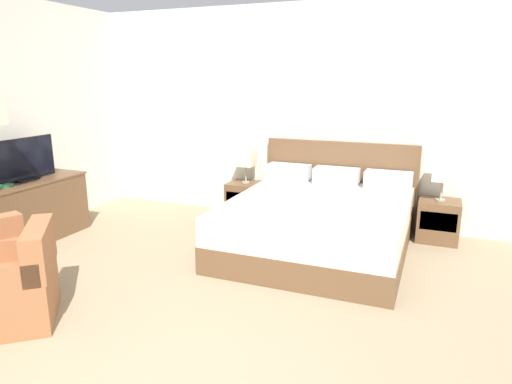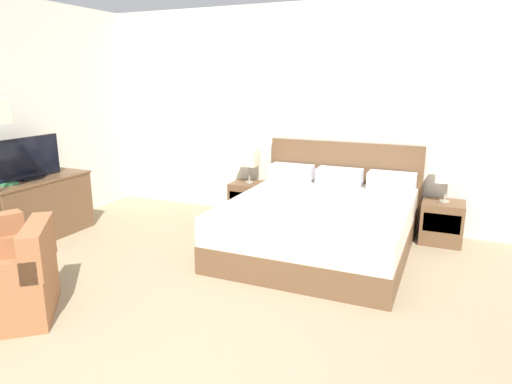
% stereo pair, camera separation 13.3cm
% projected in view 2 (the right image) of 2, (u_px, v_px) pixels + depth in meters
% --- Properties ---
extents(ground_plane, '(11.15, 11.15, 0.00)m').
position_uv_depth(ground_plane, '(137.00, 381.00, 2.87)').
color(ground_plane, '#998466').
extents(wall_back, '(7.32, 0.06, 2.77)m').
position_uv_depth(wall_back, '(315.00, 115.00, 5.86)').
color(wall_back, silver).
rests_on(wall_back, ground).
extents(bed, '(1.93, 2.14, 1.08)m').
position_uv_depth(bed, '(321.00, 223.00, 5.00)').
color(bed, brown).
rests_on(bed, ground).
extents(nightstand_left, '(0.46, 0.42, 0.48)m').
position_uv_depth(nightstand_left, '(249.00, 200.00, 6.19)').
color(nightstand_left, brown).
rests_on(nightstand_left, ground).
extents(nightstand_right, '(0.46, 0.42, 0.48)m').
position_uv_depth(nightstand_right, '(442.00, 222.00, 5.23)').
color(nightstand_right, brown).
rests_on(nightstand_right, ground).
extents(table_lamp_left, '(0.23, 0.23, 0.46)m').
position_uv_depth(table_lamp_left, '(249.00, 158.00, 6.05)').
color(table_lamp_left, gray).
rests_on(table_lamp_left, nightstand_left).
extents(table_lamp_right, '(0.23, 0.23, 0.46)m').
position_uv_depth(table_lamp_right, '(447.00, 173.00, 5.09)').
color(table_lamp_right, gray).
rests_on(table_lamp_right, nightstand_right).
extents(dresser, '(0.56, 1.27, 0.72)m').
position_uv_depth(dresser, '(37.00, 207.00, 5.37)').
color(dresser, brown).
rests_on(dresser, ground).
extents(tv, '(0.18, 0.84, 0.48)m').
position_uv_depth(tv, '(28.00, 159.00, 5.20)').
color(tv, black).
rests_on(tv, dresser).
extents(book_red_cover, '(0.21, 0.18, 0.03)m').
position_uv_depth(book_red_cover, '(6.00, 184.00, 4.96)').
color(book_red_cover, '#2D7042').
rests_on(book_red_cover, dresser).
extents(armchair_companion, '(0.96, 0.96, 0.76)m').
position_uv_depth(armchair_companion, '(11.00, 284.00, 3.57)').
color(armchair_companion, '#935B38').
rests_on(armchair_companion, ground).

